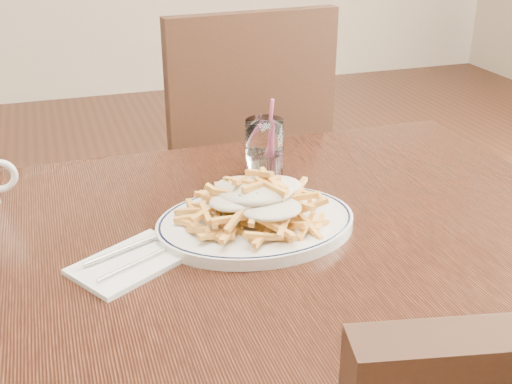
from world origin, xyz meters
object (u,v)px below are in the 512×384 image
object	(u,v)px
fries_plate	(256,223)
chair_far	(238,158)
loaded_fries	(256,197)
water_glass	(264,153)
table	(256,266)

from	to	relation	value
fries_plate	chair_far	bearing A→B (deg)	75.58
chair_far	fries_plate	xyz separation A→B (m)	(-0.19, -0.75, 0.19)
loaded_fries	water_glass	distance (m)	0.22
chair_far	fries_plate	distance (m)	0.80
fries_plate	water_glass	bearing A→B (deg)	67.34
water_glass	chair_far	bearing A→B (deg)	78.78
chair_far	loaded_fries	world-z (taller)	chair_far
chair_far	fries_plate	bearing A→B (deg)	-104.42
chair_far	water_glass	size ratio (longest dim) A/B	6.10
chair_far	fries_plate	world-z (taller)	chair_far
table	fries_plate	size ratio (longest dim) A/B	3.53
loaded_fries	fries_plate	bearing A→B (deg)	0.00
fries_plate	water_glass	size ratio (longest dim) A/B	2.07
table	water_glass	xyz separation A→B (m)	(0.08, 0.19, 0.13)
chair_far	water_glass	distance (m)	0.61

